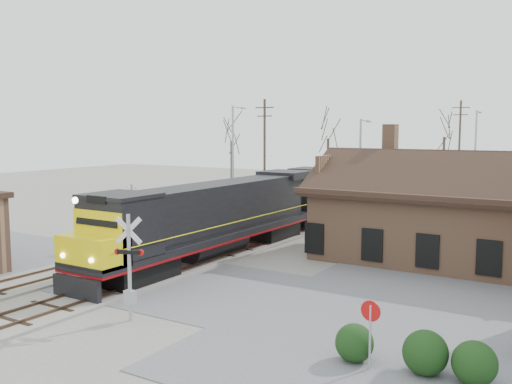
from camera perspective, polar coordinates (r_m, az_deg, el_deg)
ground at (r=30.08m, az=-10.66°, el=-8.43°), size 140.00×140.00×0.00m
road at (r=30.08m, az=-10.66°, el=-8.40°), size 60.00×9.00×0.03m
track_main at (r=42.07m, az=3.30°, el=-4.01°), size 3.40×90.00×0.24m
track_siding at (r=44.36m, az=-1.82°, el=-3.46°), size 3.40×90.00×0.24m
depot at (r=34.66m, az=18.56°, el=-2.63°), size 15.20×9.31×7.90m
locomotive_lead at (r=33.37m, az=-4.90°, el=-2.65°), size 3.09×20.68×4.59m
locomotive_trailing at (r=51.56m, az=9.17°, el=0.46°), size 3.09×20.68×4.35m
crossbuck_near at (r=23.24m, az=-12.53°, el=-7.79°), size 1.17×0.51×4.29m
crossbuck_far at (r=37.49m, az=-12.28°, el=-2.54°), size 1.17×0.31×4.10m
do_not_enter_sign at (r=18.68m, az=11.37°, el=-12.62°), size 0.68×0.12×2.27m
hedge_a at (r=19.55m, az=9.82°, el=-14.65°), size 1.27×1.27×1.27m
hedge_b at (r=19.07m, az=16.57°, el=-15.15°), size 1.41×1.41×1.41m
hedge_c at (r=18.83m, az=21.01°, el=-15.70°), size 1.34×1.34×1.34m
streetlight_a at (r=49.23m, az=-2.24°, el=3.68°), size 0.25×2.04×9.59m
streetlight_b at (r=44.27m, az=10.42°, el=2.48°), size 0.25×2.04×8.37m
streetlight_c at (r=58.71m, az=21.08°, el=3.59°), size 0.25×2.04×9.39m
utility_pole_a at (r=54.54m, az=0.86°, el=4.05°), size 2.00×0.24×10.42m
utility_pole_b at (r=68.55m, az=19.66°, el=4.31°), size 2.00×0.24×10.80m
tree_a at (r=67.74m, az=-2.46°, el=5.97°), size 4.12×4.12×10.10m
tree_b at (r=66.92m, az=7.23°, el=6.23°), size 4.33×4.33×10.62m
tree_c at (r=72.20m, az=18.34°, el=6.12°), size 4.44×4.44×10.88m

